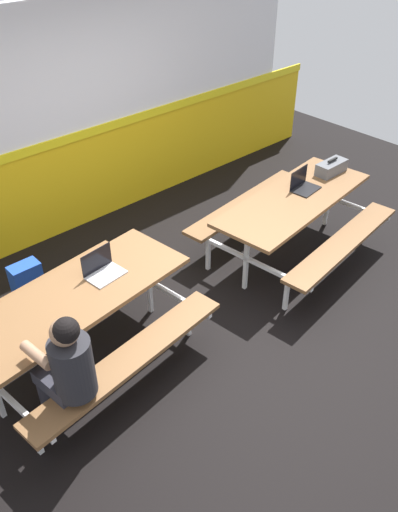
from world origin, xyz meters
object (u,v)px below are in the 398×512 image
Objects in this scene: picnic_table_right at (293,211)px; laptop_silver at (103,270)px; toolbox_grey at (331,167)px; student_nearer at (67,366)px; backpack_dark at (27,283)px; picnic_table_left at (77,310)px; laptop_dark at (303,185)px.

picnic_table_right is 6.15× the size of laptop_silver.
toolbox_grey reaches higher than picnic_table_right.
toolbox_grey is at bearing 7.54° from student_nearer.
student_nearer is 2.74× the size of backpack_dark.
picnic_table_right is 1.75× the size of student_nearer.
student_nearer is 3.52× the size of laptop_silver.
picnic_table_left is at bearing -167.31° from laptop_silver.
student_nearer reaches higher than backpack_dark.
picnic_table_right is 0.31m from laptop_dark.
picnic_table_right is at bearing -26.07° from backpack_dark.
student_nearer is 3.32m from laptop_dark.
picnic_table_left is at bearing 175.84° from picnic_table_right.
picnic_table_left is 4.79× the size of backpack_dark.
student_nearer reaches higher than toolbox_grey.
picnic_table_left is 0.76m from student_nearer.
toolbox_grey is 3.61m from backpack_dark.
backpack_dark is at bearing 107.14° from laptop_silver.
student_nearer is 1.82m from backpack_dark.
laptop_silver is 0.86× the size of toolbox_grey.
picnic_table_right is at bearing -6.68° from laptop_silver.
backpack_dark is at bearing 88.37° from picnic_table_left.
backpack_dark is (-2.59, 1.27, -0.36)m from picnic_table_right.
student_nearer is (-3.06, -0.42, 0.13)m from picnic_table_right.
laptop_silver is (0.78, 0.69, 0.08)m from student_nearer.
laptop_dark is 0.86× the size of toolbox_grey.
toolbox_grey is at bearing 2.61° from laptop_dark.
picnic_table_right is at bearing -163.96° from laptop_dark.
laptop_silver is 1.00× the size of laptop_dark.
laptop_dark reaches higher than toolbox_grey.
laptop_dark is (2.84, -0.13, 0.21)m from picnic_table_left.
picnic_table_right is at bearing -4.16° from picnic_table_left.
student_nearer is at bearing -172.46° from toolbox_grey.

